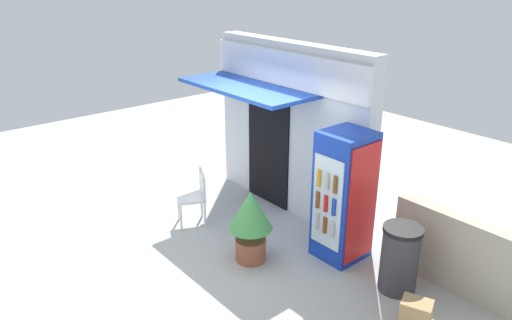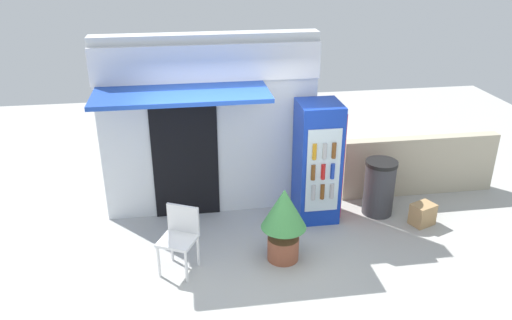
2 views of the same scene
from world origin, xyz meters
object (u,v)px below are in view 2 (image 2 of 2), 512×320
at_px(plastic_chair, 180,234).
at_px(cardboard_box, 423,214).
at_px(trash_bin, 379,187).
at_px(potted_plant_near_shop, 284,218).
at_px(drink_cooler, 318,162).

distance_m(plastic_chair, cardboard_box, 3.77).
relative_size(trash_bin, cardboard_box, 2.63).
xyz_separation_m(potted_plant_near_shop, cardboard_box, (2.32, 0.58, -0.48)).
height_order(drink_cooler, cardboard_box, drink_cooler).
distance_m(drink_cooler, cardboard_box, 1.83).
distance_m(drink_cooler, trash_bin, 1.13).
distance_m(potted_plant_near_shop, cardboard_box, 2.44).
xyz_separation_m(plastic_chair, cardboard_box, (3.71, 0.58, -0.36)).
relative_size(plastic_chair, potted_plant_near_shop, 0.83).
bearing_deg(trash_bin, drink_cooler, 176.75).
distance_m(trash_bin, cardboard_box, 0.77).
distance_m(potted_plant_near_shop, trash_bin, 2.04).
bearing_deg(cardboard_box, potted_plant_near_shop, -166.07).
height_order(plastic_chair, trash_bin, trash_bin).
height_order(drink_cooler, trash_bin, drink_cooler).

